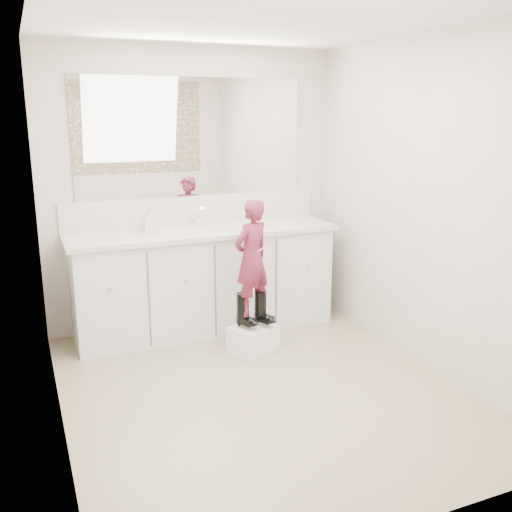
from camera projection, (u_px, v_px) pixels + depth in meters
name	position (u px, v px, depth m)	size (l,w,h in m)	color
floor	(261.00, 388.00, 3.94)	(3.00, 3.00, 0.00)	#7E6C52
ceiling	(262.00, 16.00, 3.35)	(3.00, 3.00, 0.00)	white
wall_back	(193.00, 189.00, 4.98)	(2.60, 2.60, 0.00)	beige
wall_front	(409.00, 278.00, 2.30)	(2.60, 2.60, 0.00)	beige
wall_left	(46.00, 234.00, 3.15)	(3.00, 3.00, 0.00)	beige
wall_right	(426.00, 205.00, 4.14)	(3.00, 3.00, 0.00)	beige
vanity_cabinet	(205.00, 282.00, 4.93)	(2.20, 0.55, 0.85)	silver
countertop	(204.00, 232.00, 4.80)	(2.28, 0.58, 0.04)	beige
backsplash	(194.00, 210.00, 5.01)	(2.28, 0.03, 0.25)	beige
mirror	(192.00, 138.00, 4.86)	(2.00, 0.02, 1.00)	white
dot_panel	(415.00, 166.00, 2.20)	(2.00, 0.01, 1.20)	#472819
faucet	(198.00, 221.00, 4.93)	(0.08, 0.08, 0.10)	silver
cup	(255.00, 219.00, 5.03)	(0.09, 0.09, 0.09)	beige
soap_bottle	(149.00, 220.00, 4.68)	(0.10, 0.10, 0.21)	beige
step_stool	(253.00, 339.00, 4.52)	(0.33, 0.28, 0.21)	white
boot_left	(243.00, 310.00, 4.45)	(0.10, 0.18, 0.28)	black
boot_right	(260.00, 308.00, 4.51)	(0.10, 0.18, 0.28)	black
toddler	(252.00, 258.00, 4.38)	(0.33, 0.22, 0.91)	#B33757
toothbrush	(264.00, 247.00, 4.31)	(0.01, 0.01, 0.14)	pink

